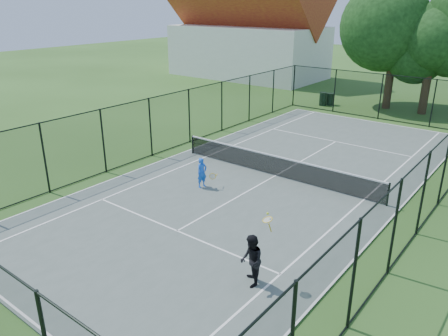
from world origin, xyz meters
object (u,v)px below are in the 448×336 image
Objects in this scene: trash_bin_right at (330,99)px; trash_bin_left at (323,99)px; tennis_net at (276,165)px; player_black at (251,261)px; player_blue at (202,173)px.

trash_bin_left is at bearing -126.11° from trash_bin_right.
trash_bin_left is (-4.72, 14.39, -0.08)m from tennis_net.
player_black is (8.41, -21.69, 0.32)m from trash_bin_left.
player_black is at bearing -63.18° from tennis_net.
player_black is (8.05, -22.18, 0.37)m from trash_bin_right.
trash_bin_right is at bearing 106.33° from tennis_net.
trash_bin_left is at bearing 111.20° from player_black.
tennis_net is at bearing -71.83° from trash_bin_left.
tennis_net is 8.18m from player_black.
trash_bin_right is (0.36, 0.50, -0.05)m from trash_bin_left.
player_black reaches higher than player_blue.
tennis_net is 4.69× the size of player_black.
trash_bin_right is (-4.36, 14.89, -0.13)m from tennis_net.
trash_bin_left is 1.12× the size of trash_bin_right.
tennis_net is at bearing -73.67° from trash_bin_right.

